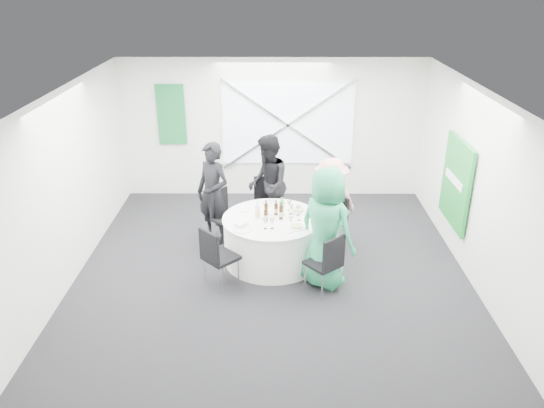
{
  "coord_description": "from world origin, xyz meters",
  "views": [
    {
      "loc": [
        0.03,
        -7.28,
        4.32
      ],
      "look_at": [
        0.0,
        0.2,
        1.0
      ],
      "focal_mm": 35.0,
      "sensor_mm": 36.0,
      "label": 1
    }
  ],
  "objects_px": {
    "chair_back_right": "(335,217)",
    "person_woman_pink": "(330,203)",
    "green_water_bottle": "(282,209)",
    "chair_front_left": "(216,254)",
    "chair_back_left": "(224,213)",
    "chair_front_right": "(327,260)",
    "person_woman_green": "(326,228)",
    "clear_water_bottle": "(257,212)",
    "person_man_back_left": "(213,193)",
    "person_man_back": "(268,185)",
    "banquet_table": "(272,239)",
    "chair_back": "(266,199)"
  },
  "relations": [
    {
      "from": "person_man_back",
      "to": "person_woman_green",
      "type": "relative_size",
      "value": 0.96
    },
    {
      "from": "chair_front_left",
      "to": "person_man_back_left",
      "type": "xyz_separation_m",
      "value": [
        -0.19,
        1.5,
        0.32
      ]
    },
    {
      "from": "chair_back_left",
      "to": "chair_back",
      "type": "bearing_deg",
      "value": -12.24
    },
    {
      "from": "person_woman_pink",
      "to": "green_water_bottle",
      "type": "bearing_deg",
      "value": -0.35
    },
    {
      "from": "banquet_table",
      "to": "chair_back",
      "type": "relative_size",
      "value": 1.64
    },
    {
      "from": "person_woman_green",
      "to": "person_man_back",
      "type": "bearing_deg",
      "value": -23.3
    },
    {
      "from": "banquet_table",
      "to": "person_man_back_left",
      "type": "distance_m",
      "value": 1.32
    },
    {
      "from": "chair_back_right",
      "to": "person_woman_pink",
      "type": "relative_size",
      "value": 0.56
    },
    {
      "from": "person_man_back_left",
      "to": "person_woman_green",
      "type": "height_order",
      "value": "person_woman_green"
    },
    {
      "from": "person_man_back_left",
      "to": "clear_water_bottle",
      "type": "relative_size",
      "value": 6.11
    },
    {
      "from": "chair_front_left",
      "to": "chair_back_right",
      "type": "bearing_deg",
      "value": -98.09
    },
    {
      "from": "chair_back_right",
      "to": "person_man_back",
      "type": "xyz_separation_m",
      "value": [
        -1.15,
        0.49,
        0.38
      ]
    },
    {
      "from": "chair_back_left",
      "to": "clear_water_bottle",
      "type": "bearing_deg",
      "value": -100.36
    },
    {
      "from": "chair_front_left",
      "to": "person_woman_green",
      "type": "xyz_separation_m",
      "value": [
        1.59,
        0.12,
        0.36
      ]
    },
    {
      "from": "chair_back_left",
      "to": "person_woman_green",
      "type": "height_order",
      "value": "person_woman_green"
    },
    {
      "from": "chair_front_right",
      "to": "clear_water_bottle",
      "type": "relative_size",
      "value": 3.27
    },
    {
      "from": "chair_back_left",
      "to": "green_water_bottle",
      "type": "height_order",
      "value": "green_water_bottle"
    },
    {
      "from": "person_woman_green",
      "to": "green_water_bottle",
      "type": "bearing_deg",
      "value": -9.72
    },
    {
      "from": "person_man_back_left",
      "to": "person_woman_green",
      "type": "bearing_deg",
      "value": -2.38
    },
    {
      "from": "clear_water_bottle",
      "to": "chair_front_left",
      "type": "bearing_deg",
      "value": -127.05
    },
    {
      "from": "person_man_back",
      "to": "clear_water_bottle",
      "type": "height_order",
      "value": "person_man_back"
    },
    {
      "from": "chair_back",
      "to": "person_woman_pink",
      "type": "distance_m",
      "value": 1.3
    },
    {
      "from": "banquet_table",
      "to": "clear_water_bottle",
      "type": "height_order",
      "value": "clear_water_bottle"
    },
    {
      "from": "person_man_back_left",
      "to": "person_woman_pink",
      "type": "relative_size",
      "value": 1.12
    },
    {
      "from": "chair_back_right",
      "to": "clear_water_bottle",
      "type": "relative_size",
      "value": 3.03
    },
    {
      "from": "person_woman_pink",
      "to": "person_woman_green",
      "type": "distance_m",
      "value": 1.21
    },
    {
      "from": "chair_back_left",
      "to": "chair_front_right",
      "type": "distance_m",
      "value": 2.25
    },
    {
      "from": "chair_front_left",
      "to": "chair_front_right",
      "type": "bearing_deg",
      "value": -140.12
    },
    {
      "from": "person_man_back_left",
      "to": "chair_back",
      "type": "bearing_deg",
      "value": 65.27
    },
    {
      "from": "chair_back_left",
      "to": "chair_front_right",
      "type": "height_order",
      "value": "chair_back_left"
    },
    {
      "from": "chair_front_right",
      "to": "person_woman_pink",
      "type": "bearing_deg",
      "value": -136.57
    },
    {
      "from": "green_water_bottle",
      "to": "chair_back_right",
      "type": "bearing_deg",
      "value": 28.77
    },
    {
      "from": "green_water_bottle",
      "to": "chair_front_right",
      "type": "bearing_deg",
      "value": -58.37
    },
    {
      "from": "person_woman_pink",
      "to": "chair_back",
      "type": "bearing_deg",
      "value": -60.99
    },
    {
      "from": "chair_back_right",
      "to": "chair_front_left",
      "type": "xyz_separation_m",
      "value": [
        -1.87,
        -1.38,
        0.05
      ]
    },
    {
      "from": "person_man_back_left",
      "to": "clear_water_bottle",
      "type": "height_order",
      "value": "person_man_back_left"
    },
    {
      "from": "person_man_back_left",
      "to": "person_woman_green",
      "type": "xyz_separation_m",
      "value": [
        1.77,
        -1.37,
        0.04
      ]
    },
    {
      "from": "green_water_bottle",
      "to": "person_man_back",
      "type": "bearing_deg",
      "value": 102.99
    },
    {
      "from": "green_water_bottle",
      "to": "chair_front_left",
      "type": "bearing_deg",
      "value": -137.38
    },
    {
      "from": "person_woman_pink",
      "to": "clear_water_bottle",
      "type": "relative_size",
      "value": 5.43
    },
    {
      "from": "chair_back_left",
      "to": "person_man_back_left",
      "type": "height_order",
      "value": "person_man_back_left"
    },
    {
      "from": "chair_back_right",
      "to": "person_man_back_left",
      "type": "distance_m",
      "value": 2.1
    },
    {
      "from": "person_man_back_left",
      "to": "clear_water_bottle",
      "type": "bearing_deg",
      "value": -8.17
    },
    {
      "from": "chair_back_left",
      "to": "chair_front_right",
      "type": "relative_size",
      "value": 1.01
    },
    {
      "from": "clear_water_bottle",
      "to": "person_woman_green",
      "type": "bearing_deg",
      "value": -32.63
    },
    {
      "from": "person_woman_pink",
      "to": "clear_water_bottle",
      "type": "bearing_deg",
      "value": -3.75
    },
    {
      "from": "chair_back",
      "to": "person_man_back_left",
      "type": "height_order",
      "value": "person_man_back_left"
    },
    {
      "from": "chair_back",
      "to": "chair_front_left",
      "type": "distance_m",
      "value": 2.12
    },
    {
      "from": "chair_back_left",
      "to": "chair_front_left",
      "type": "relative_size",
      "value": 0.99
    },
    {
      "from": "person_woman_green",
      "to": "chair_front_left",
      "type": "bearing_deg",
      "value": 44.99
    }
  ]
}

